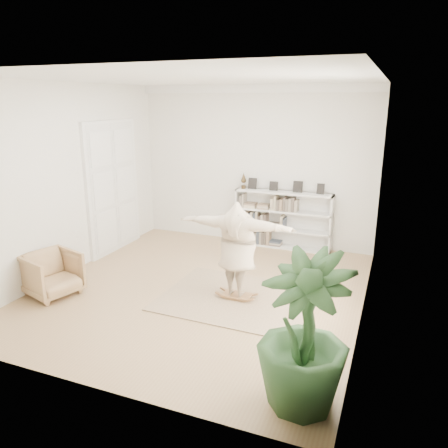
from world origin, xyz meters
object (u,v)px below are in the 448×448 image
at_px(person, 237,247).
at_px(armchair, 52,274).
at_px(rocker_board, 237,295).
at_px(bookshelf, 283,220).
at_px(houseplant, 304,332).

bearing_deg(person, armchair, 19.70).
bearing_deg(person, rocker_board, 91.18).
relative_size(armchair, person, 0.42).
bearing_deg(bookshelf, houseplant, -73.30).
bearing_deg(armchair, houseplant, -87.91).
bearing_deg(armchair, person, -54.45).
bearing_deg(houseplant, rocker_board, 125.16).
xyz_separation_m(armchair, person, (3.02, 1.01, 0.55)).
xyz_separation_m(armchair, rocker_board, (3.02, 1.01, -0.31)).
xyz_separation_m(person, houseplant, (1.58, -2.24, -0.04)).
relative_size(rocker_board, houseplant, 0.27).
bearing_deg(rocker_board, houseplant, -53.66).
distance_m(armchair, houseplant, 4.79).
xyz_separation_m(rocker_board, houseplant, (1.58, -2.24, 0.83)).
xyz_separation_m(rocker_board, person, (0.00, 0.00, 0.87)).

